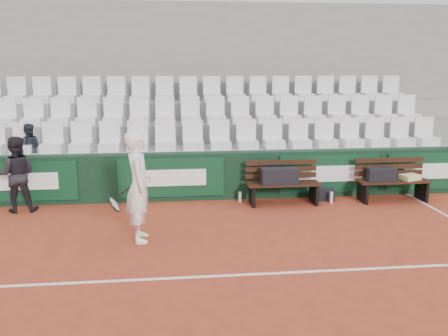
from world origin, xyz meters
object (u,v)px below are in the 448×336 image
(spectator_c, at_px, (27,127))
(tennis_player, at_px, (139,186))
(water_bottle_near, at_px, (240,197))
(ball_kid, at_px, (16,174))
(bench_right, at_px, (392,190))
(sports_bag_left, at_px, (279,176))
(bench_left, at_px, (283,193))
(water_bottle_far, at_px, (331,198))
(sports_bag_right, at_px, (381,174))
(sports_bag_ground, at_px, (324,194))

(spectator_c, bearing_deg, tennis_player, 121.69)
(tennis_player, relative_size, spectator_c, 1.72)
(water_bottle_near, height_order, spectator_c, spectator_c)
(ball_kid, bearing_deg, bench_right, 173.05)
(sports_bag_left, distance_m, spectator_c, 5.37)
(bench_left, relative_size, water_bottle_far, 6.26)
(sports_bag_left, bearing_deg, sports_bag_right, 0.16)
(sports_bag_right, distance_m, water_bottle_near, 2.98)
(sports_bag_right, distance_m, spectator_c, 7.48)
(sports_bag_ground, bearing_deg, water_bottle_near, 179.22)
(bench_right, height_order, water_bottle_far, bench_right)
(sports_bag_left, distance_m, water_bottle_near, 0.95)
(bench_right, distance_m, spectator_c, 7.80)
(water_bottle_far, relative_size, ball_kid, 0.16)
(water_bottle_near, bearing_deg, sports_bag_left, -20.46)
(bench_right, height_order, ball_kid, ball_kid)
(bench_left, xyz_separation_m, water_bottle_far, (1.01, -0.06, -0.11))
(water_bottle_far, xyz_separation_m, spectator_c, (-6.27, 1.17, 1.41))
(sports_bag_right, distance_m, ball_kid, 7.34)
(sports_bag_left, bearing_deg, bench_right, 0.53)
(bench_left, bearing_deg, ball_kid, 178.88)
(sports_bag_ground, xyz_separation_m, ball_kid, (-6.20, -0.11, 0.61))
(bench_right, xyz_separation_m, sports_bag_right, (-0.27, -0.02, 0.36))
(sports_bag_ground, height_order, spectator_c, spectator_c)
(sports_bag_left, relative_size, spectator_c, 0.70)
(bench_right, relative_size, sports_bag_ground, 3.59)
(bench_left, height_order, sports_bag_ground, bench_left)
(water_bottle_far, relative_size, tennis_player, 0.13)
(sports_bag_ground, relative_size, ball_kid, 0.28)
(bench_right, height_order, sports_bag_ground, bench_right)
(bench_left, xyz_separation_m, bench_right, (2.34, -0.02, 0.00))
(tennis_player, distance_m, spectator_c, 3.86)
(sports_bag_right, xyz_separation_m, sports_bag_ground, (-1.14, 0.25, -0.46))
(sports_bag_left, distance_m, sports_bag_ground, 1.17)
(water_bottle_near, xyz_separation_m, ball_kid, (-4.40, -0.14, 0.63))
(bench_right, xyz_separation_m, water_bottle_near, (-3.20, 0.26, -0.11))
(tennis_player, height_order, spectator_c, spectator_c)
(sports_bag_ground, bearing_deg, water_bottle_far, -74.62)
(bench_left, xyz_separation_m, sports_bag_right, (2.07, -0.04, 0.36))
(sports_bag_left, xyz_separation_m, ball_kid, (-5.16, 0.15, 0.13))
(water_bottle_far, xyz_separation_m, tennis_player, (-3.82, -1.75, 0.79))
(bench_left, height_order, ball_kid, ball_kid)
(sports_bag_ground, distance_m, spectator_c, 6.42)
(sports_bag_ground, distance_m, ball_kid, 6.23)
(bench_left, bearing_deg, water_bottle_near, 164.30)
(sports_bag_ground, relative_size, water_bottle_near, 1.90)
(water_bottle_far, distance_m, tennis_player, 4.28)
(bench_right, bearing_deg, tennis_player, -160.88)
(sports_bag_left, bearing_deg, sports_bag_ground, 14.14)
(bench_left, bearing_deg, tennis_player, -147.30)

